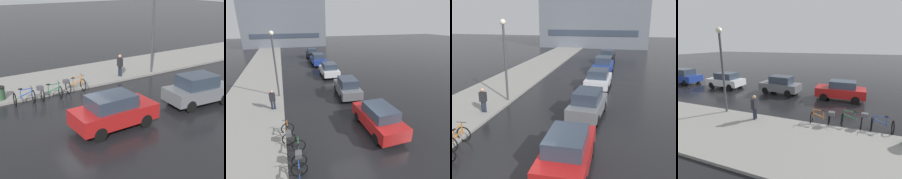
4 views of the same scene
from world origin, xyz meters
The scene contains 10 objects.
ground_plane centered at (0.00, 0.00, 0.00)m, with size 140.00×140.00×0.00m, color black.
bicycle_nearest centered at (-3.16, -1.91, 0.41)m, with size 0.81×1.12×0.96m.
bicycle_second centered at (-3.04, -0.53, 0.50)m, with size 0.79×1.40×1.00m.
bicycle_third centered at (-3.44, 1.20, 0.49)m, with size 0.77×1.34×1.02m.
car_red centered at (1.80, 0.66, 0.82)m, with size 1.78×3.97×1.63m.
car_grey centered at (1.83, 6.12, 0.83)m, with size 2.03×3.92×1.67m.
car_white centered at (1.86, 12.44, 0.81)m, with size 1.99×3.91×1.61m.
car_blue centered at (1.79, 18.60, 0.86)m, with size 1.98×4.29×1.71m.
pedestrian centered at (-4.32, 5.14, 0.93)m, with size 0.40×0.24×1.65m.
streetlamp centered at (-3.93, 7.60, 3.52)m, with size 0.37×0.37×5.55m.
Camera 4 is at (-12.79, -0.28, 4.61)m, focal length 28.00 mm.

